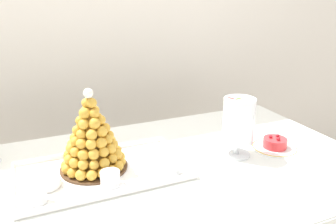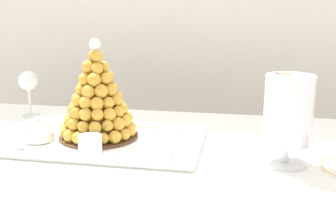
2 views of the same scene
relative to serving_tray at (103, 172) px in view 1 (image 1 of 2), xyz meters
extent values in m
cube|color=silver|center=(0.13, 0.90, 0.46)|extent=(4.80, 0.10, 2.50)
cylinder|color=brown|center=(0.89, 0.31, -0.41)|extent=(0.04, 0.04, 0.76)
cube|color=brown|center=(0.13, -0.05, -0.02)|extent=(1.64, 0.84, 0.02)
cube|color=white|center=(0.13, -0.05, -0.01)|extent=(1.70, 0.90, 0.00)
cube|color=white|center=(0.13, 0.40, -0.15)|extent=(1.70, 0.01, 0.29)
cube|color=white|center=(0.98, -0.05, -0.15)|extent=(0.01, 0.90, 0.29)
cube|color=white|center=(0.00, 0.00, 0.00)|extent=(0.57, 0.32, 0.01)
cube|color=white|center=(0.00, -0.16, 0.01)|extent=(0.57, 0.01, 0.02)
cube|color=white|center=(0.00, 0.16, 0.01)|extent=(0.57, 0.01, 0.02)
cube|color=white|center=(-0.29, 0.00, 0.01)|extent=(0.01, 0.32, 0.02)
cube|color=white|center=(0.29, 0.00, 0.01)|extent=(0.01, 0.32, 0.02)
cylinder|color=white|center=(0.00, 0.00, 0.00)|extent=(0.30, 0.30, 0.00)
cylinder|color=#4C331E|center=(-0.02, 0.03, 0.01)|extent=(0.23, 0.23, 0.01)
cone|color=#B88029|center=(-0.02, 0.03, 0.13)|extent=(0.16, 0.16, 0.25)
sphere|color=gold|center=(0.07, 0.03, 0.03)|extent=(0.04, 0.04, 0.04)
sphere|color=gold|center=(0.07, 0.07, 0.03)|extent=(0.03, 0.03, 0.03)
sphere|color=gold|center=(0.05, 0.10, 0.03)|extent=(0.03, 0.03, 0.03)
sphere|color=gold|center=(0.02, 0.12, 0.03)|extent=(0.04, 0.04, 0.04)
sphere|color=gold|center=(-0.01, 0.13, 0.03)|extent=(0.03, 0.03, 0.03)
sphere|color=gold|center=(-0.05, 0.13, 0.03)|extent=(0.04, 0.04, 0.04)
sphere|color=gold|center=(-0.08, 0.11, 0.03)|extent=(0.04, 0.04, 0.04)
sphere|color=gold|center=(-0.10, 0.09, 0.03)|extent=(0.03, 0.03, 0.03)
sphere|color=gold|center=(-0.11, 0.05, 0.03)|extent=(0.03, 0.03, 0.03)
sphere|color=gold|center=(-0.11, 0.02, 0.03)|extent=(0.04, 0.04, 0.04)
sphere|color=gold|center=(-0.10, -0.02, 0.03)|extent=(0.03, 0.03, 0.03)
sphere|color=gold|center=(-0.08, -0.04, 0.03)|extent=(0.04, 0.04, 0.04)
sphere|color=gold|center=(-0.05, -0.06, 0.03)|extent=(0.04, 0.04, 0.04)
sphere|color=gold|center=(-0.01, -0.06, 0.03)|extent=(0.03, 0.03, 0.03)
sphere|color=gold|center=(0.02, -0.05, 0.03)|extent=(0.03, 0.03, 0.03)
sphere|color=gold|center=(0.05, -0.03, 0.03)|extent=(0.04, 0.04, 0.04)
sphere|color=gold|center=(0.07, 0.00, 0.03)|extent=(0.03, 0.03, 0.03)
sphere|color=gold|center=(0.06, 0.06, 0.06)|extent=(0.04, 0.04, 0.04)
sphere|color=gold|center=(0.04, 0.09, 0.06)|extent=(0.04, 0.04, 0.04)
sphere|color=gold|center=(0.01, 0.11, 0.06)|extent=(0.04, 0.04, 0.04)
sphere|color=gold|center=(-0.02, 0.12, 0.06)|extent=(0.03, 0.03, 0.03)
sphere|color=gold|center=(-0.06, 0.11, 0.06)|extent=(0.04, 0.04, 0.04)
sphere|color=gold|center=(-0.09, 0.09, 0.06)|extent=(0.03, 0.03, 0.03)
sphere|color=gold|center=(-0.10, 0.06, 0.06)|extent=(0.04, 0.04, 0.04)
sphere|color=gold|center=(-0.10, 0.02, 0.06)|extent=(0.03, 0.03, 0.03)
sphere|color=gold|center=(-0.09, -0.01, 0.06)|extent=(0.04, 0.04, 0.04)
sphere|color=gold|center=(-0.07, -0.03, 0.06)|extent=(0.04, 0.04, 0.04)
sphere|color=gold|center=(-0.04, -0.05, 0.06)|extent=(0.03, 0.03, 0.03)
sphere|color=gold|center=(0.00, -0.05, 0.06)|extent=(0.04, 0.04, 0.04)
sphere|color=gold|center=(0.03, -0.03, 0.06)|extent=(0.03, 0.03, 0.03)
sphere|color=gold|center=(0.05, 0.00, 0.06)|extent=(0.04, 0.04, 0.04)
sphere|color=gold|center=(0.06, 0.03, 0.06)|extent=(0.04, 0.04, 0.04)
sphere|color=gold|center=(0.03, 0.08, 0.09)|extent=(0.04, 0.04, 0.04)
sphere|color=gold|center=(0.01, 0.10, 0.09)|extent=(0.04, 0.04, 0.04)
sphere|color=gold|center=(-0.03, 0.11, 0.09)|extent=(0.04, 0.04, 0.04)
sphere|color=gold|center=(-0.06, 0.09, 0.09)|extent=(0.03, 0.03, 0.03)
sphere|color=gold|center=(-0.08, 0.07, 0.09)|extent=(0.04, 0.04, 0.04)
sphere|color=gold|center=(-0.09, 0.04, 0.09)|extent=(0.04, 0.04, 0.04)
sphere|color=gold|center=(-0.08, 0.00, 0.09)|extent=(0.03, 0.03, 0.03)
sphere|color=gold|center=(-0.06, -0.02, 0.09)|extent=(0.04, 0.04, 0.04)
sphere|color=gold|center=(-0.03, -0.04, 0.09)|extent=(0.04, 0.04, 0.04)
sphere|color=gold|center=(0.00, -0.03, 0.09)|extent=(0.03, 0.03, 0.03)
sphere|color=gold|center=(0.03, -0.01, 0.09)|extent=(0.04, 0.04, 0.04)
sphere|color=gold|center=(0.05, 0.02, 0.09)|extent=(0.03, 0.03, 0.03)
sphere|color=gold|center=(0.05, 0.05, 0.09)|extent=(0.04, 0.04, 0.04)
sphere|color=gold|center=(0.01, 0.09, 0.12)|extent=(0.03, 0.03, 0.03)
sphere|color=gold|center=(-0.02, 0.09, 0.12)|extent=(0.03, 0.03, 0.03)
sphere|color=gold|center=(-0.06, 0.08, 0.12)|extent=(0.04, 0.04, 0.04)
sphere|color=gold|center=(-0.08, 0.06, 0.12)|extent=(0.03, 0.03, 0.03)
sphere|color=gold|center=(-0.08, 0.02, 0.12)|extent=(0.03, 0.03, 0.03)
sphere|color=gold|center=(-0.06, -0.01, 0.12)|extent=(0.04, 0.04, 0.04)
sphere|color=gold|center=(-0.04, -0.02, 0.12)|extent=(0.04, 0.04, 0.04)
sphere|color=gold|center=(0.00, -0.02, 0.12)|extent=(0.04, 0.04, 0.04)
sphere|color=gold|center=(0.02, 0.00, 0.12)|extent=(0.03, 0.03, 0.03)
sphere|color=gold|center=(0.04, 0.03, 0.12)|extent=(0.04, 0.04, 0.04)
sphere|color=gold|center=(0.03, 0.06, 0.12)|extent=(0.03, 0.03, 0.03)
sphere|color=gold|center=(-0.01, 0.08, 0.15)|extent=(0.04, 0.04, 0.04)
sphere|color=gold|center=(-0.05, 0.07, 0.15)|extent=(0.03, 0.03, 0.03)
sphere|color=gold|center=(-0.07, 0.04, 0.15)|extent=(0.03, 0.03, 0.03)
sphere|color=gold|center=(-0.06, 0.01, 0.15)|extent=(0.03, 0.03, 0.03)
sphere|color=gold|center=(-0.03, -0.01, 0.15)|extent=(0.04, 0.04, 0.04)
sphere|color=gold|center=(0.01, 0.00, 0.15)|extent=(0.04, 0.04, 0.04)
sphere|color=gold|center=(0.02, 0.03, 0.15)|extent=(0.04, 0.04, 0.04)
sphere|color=gold|center=(0.02, 0.06, 0.15)|extent=(0.03, 0.03, 0.03)
sphere|color=gold|center=(-0.03, 0.07, 0.18)|extent=(0.03, 0.03, 0.03)
sphere|color=gold|center=(-0.05, 0.05, 0.18)|extent=(0.03, 0.03, 0.03)
sphere|color=gold|center=(-0.05, 0.01, 0.18)|extent=(0.04, 0.04, 0.04)
sphere|color=gold|center=(-0.02, 0.00, 0.18)|extent=(0.04, 0.04, 0.04)
sphere|color=gold|center=(0.01, 0.02, 0.18)|extent=(0.03, 0.03, 0.03)
sphere|color=gold|center=(0.00, 0.06, 0.18)|extent=(0.04, 0.04, 0.04)
sphere|color=gold|center=(-0.03, 0.05, 0.21)|extent=(0.03, 0.03, 0.03)
sphere|color=gold|center=(-0.04, 0.02, 0.22)|extent=(0.04, 0.04, 0.04)
sphere|color=gold|center=(-0.01, 0.02, 0.21)|extent=(0.03, 0.03, 0.03)
sphere|color=gold|center=(0.00, 0.05, 0.21)|extent=(0.03, 0.03, 0.03)
sphere|color=gold|center=(-0.03, 0.04, 0.24)|extent=(0.03, 0.03, 0.03)
sphere|color=gold|center=(-0.01, 0.03, 0.25)|extent=(0.03, 0.03, 0.03)
sphere|color=white|center=(-0.02, 0.03, 0.28)|extent=(0.03, 0.03, 0.03)
cylinder|color=silver|center=(-0.22, -0.11, 0.03)|extent=(0.05, 0.05, 0.05)
cylinder|color=brown|center=(-0.22, -0.11, 0.01)|extent=(0.05, 0.05, 0.02)
cylinder|color=#8C603D|center=(-0.22, -0.11, 0.03)|extent=(0.05, 0.05, 0.02)
sphere|color=brown|center=(-0.22, -0.10, 0.05)|extent=(0.01, 0.01, 0.01)
cylinder|color=silver|center=(0.00, -0.10, 0.03)|extent=(0.06, 0.06, 0.05)
cylinder|color=#F4EAC6|center=(0.00, -0.10, 0.01)|extent=(0.06, 0.06, 0.02)
cylinder|color=white|center=(0.00, -0.10, 0.03)|extent=(0.06, 0.06, 0.01)
sphere|color=brown|center=(0.01, -0.10, 0.04)|extent=(0.02, 0.02, 0.02)
cylinder|color=silver|center=(0.22, -0.11, 0.03)|extent=(0.05, 0.05, 0.06)
cylinder|color=gold|center=(0.22, -0.11, 0.02)|extent=(0.04, 0.04, 0.02)
cylinder|color=#EAC166|center=(0.22, -0.11, 0.04)|extent=(0.04, 0.04, 0.02)
sphere|color=brown|center=(0.22, -0.11, 0.05)|extent=(0.01, 0.01, 0.01)
cylinder|color=white|center=(-0.19, -0.02, 0.02)|extent=(0.09, 0.09, 0.03)
cylinder|color=#F2CC59|center=(-0.19, -0.02, 0.03)|extent=(0.08, 0.08, 0.00)
cylinder|color=white|center=(0.51, -0.06, 0.00)|extent=(0.11, 0.11, 0.01)
cylinder|color=white|center=(0.51, -0.06, 0.03)|extent=(0.02, 0.02, 0.05)
cylinder|color=white|center=(0.51, -0.06, 0.14)|extent=(0.12, 0.12, 0.17)
cylinder|color=#72B2E0|center=(0.54, -0.06, 0.07)|extent=(0.05, 0.04, 0.05)
cylinder|color=brown|center=(0.51, -0.04, 0.07)|extent=(0.05, 0.05, 0.05)
cylinder|color=yellow|center=(0.49, -0.06, 0.07)|extent=(0.05, 0.05, 0.04)
cylinder|color=pink|center=(0.50, -0.09, 0.07)|extent=(0.05, 0.05, 0.05)
cylinder|color=#F9A54C|center=(0.53, -0.05, 0.09)|extent=(0.05, 0.05, 0.05)
cylinder|color=#9ED860|center=(0.49, -0.04, 0.09)|extent=(0.05, 0.04, 0.05)
cylinder|color=pink|center=(0.50, -0.08, 0.09)|extent=(0.05, 0.05, 0.03)
cylinder|color=#D199D8|center=(0.52, -0.07, 0.09)|extent=(0.04, 0.04, 0.04)
cylinder|color=pink|center=(0.52, -0.04, 0.11)|extent=(0.05, 0.04, 0.05)
cylinder|color=#72B2E0|center=(0.50, -0.07, 0.11)|extent=(0.05, 0.04, 0.05)
cylinder|color=#72B2E0|center=(0.53, -0.08, 0.11)|extent=(0.05, 0.05, 0.05)
cylinder|color=#F9A54C|center=(0.50, -0.04, 0.13)|extent=(0.06, 0.04, 0.06)
cylinder|color=#F9A54C|center=(0.49, -0.08, 0.13)|extent=(0.05, 0.04, 0.03)
cylinder|color=#72B2E0|center=(0.52, -0.08, 0.13)|extent=(0.05, 0.04, 0.04)
cylinder|color=#72B2E0|center=(0.52, -0.06, 0.13)|extent=(0.05, 0.04, 0.05)
cylinder|color=yellow|center=(0.49, -0.05, 0.15)|extent=(0.04, 0.04, 0.03)
cylinder|color=brown|center=(0.50, -0.09, 0.15)|extent=(0.05, 0.04, 0.05)
cylinder|color=brown|center=(0.53, -0.06, 0.15)|extent=(0.05, 0.05, 0.02)
cylinder|color=pink|center=(0.48, -0.06, 0.17)|extent=(0.06, 0.05, 0.05)
cylinder|color=yellow|center=(0.52, -0.08, 0.17)|extent=(0.05, 0.05, 0.05)
cylinder|color=#72B2E0|center=(0.52, -0.04, 0.17)|extent=(0.05, 0.04, 0.05)
cylinder|color=#E54C47|center=(0.49, -0.08, 0.19)|extent=(0.05, 0.05, 0.04)
cylinder|color=pink|center=(0.52, -0.07, 0.19)|extent=(0.05, 0.05, 0.04)
cylinder|color=pink|center=(0.50, -0.03, 0.19)|extent=(0.06, 0.04, 0.06)
cylinder|color=#9ED860|center=(0.50, -0.07, 0.21)|extent=(0.05, 0.04, 0.05)
cylinder|color=#F9A54C|center=(0.53, -0.07, 0.21)|extent=(0.05, 0.05, 0.03)
cylinder|color=#E54C47|center=(0.49, -0.04, 0.21)|extent=(0.05, 0.05, 0.05)
cylinder|color=white|center=(0.68, -0.08, 0.00)|extent=(0.18, 0.18, 0.01)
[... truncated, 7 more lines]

